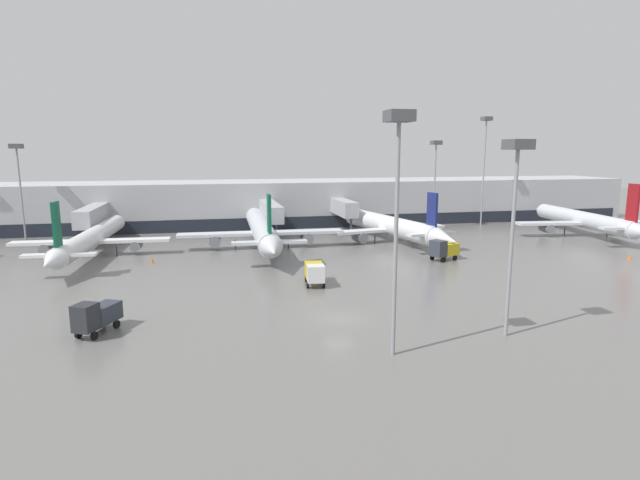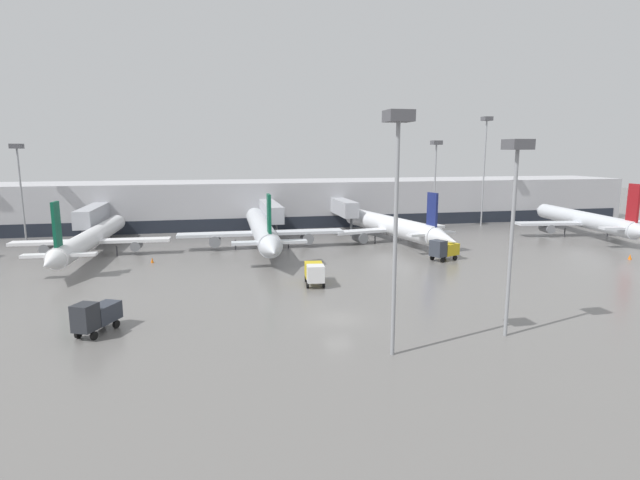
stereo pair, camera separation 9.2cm
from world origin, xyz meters
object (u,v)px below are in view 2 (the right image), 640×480
traffic_cone_0 (630,257)px  apron_light_mast_0 (397,164)px  parked_jet_0 (390,226)px  service_truck_1 (315,272)px  traffic_cone_3 (152,260)px  parked_jet_1 (92,238)px  service_truck_0 (444,249)px  traffic_cone_4 (258,242)px  parked_jet_3 (262,229)px  apron_light_mast_6 (18,163)px  service_truck_3 (96,315)px  apron_light_mast_5 (516,180)px  apron_light_mast_4 (486,142)px  parked_jet_2 (585,220)px  apron_light_mast_3 (436,159)px

traffic_cone_0 → apron_light_mast_0: (-44.64, -24.62, 13.72)m
parked_jet_0 → service_truck_1: 30.69m
service_truck_1 → traffic_cone_3: (-19.39, 15.91, -1.14)m
parked_jet_1 → service_truck_0: bearing=-103.3°
service_truck_1 → traffic_cone_3: 25.11m
traffic_cone_4 → parked_jet_1: bearing=-170.3°
parked_jet_1 → apron_light_mast_0: size_ratio=2.16×
parked_jet_3 → apron_light_mast_6: (-38.92, 15.91, 10.07)m
service_truck_3 → apron_light_mast_5: size_ratio=0.30×
parked_jet_1 → traffic_cone_0: bearing=-101.6°
service_truck_0 → service_truck_3: (-41.15, -20.25, -0.03)m
traffic_cone_3 → traffic_cone_4: 19.04m
parked_jet_1 → apron_light_mast_0: apron_light_mast_0 is taller
service_truck_1 → apron_light_mast_6: (-42.58, 39.21, 11.54)m
apron_light_mast_6 → apron_light_mast_5: bearing=-46.8°
traffic_cone_0 → apron_light_mast_5: 42.98m
traffic_cone_4 → apron_light_mast_0: size_ratio=0.04×
parked_jet_1 → apron_light_mast_6: apron_light_mast_6 is taller
parked_jet_3 → service_truck_3: (-17.26, -34.64, -1.40)m
apron_light_mast_4 → parked_jet_0: bearing=-150.6°
parked_jet_2 → service_truck_3: parked_jet_2 is taller
service_truck_3 → apron_light_mast_3: 71.91m
apron_light_mast_6 → parked_jet_2: bearing=-9.8°
apron_light_mast_4 → apron_light_mast_6: bearing=179.8°
traffic_cone_0 → apron_light_mast_6: bearing=158.3°
service_truck_1 → apron_light_mast_5: bearing=39.2°
parked_jet_2 → traffic_cone_4: (-58.22, 4.59, -2.57)m
service_truck_0 → service_truck_1: (-20.23, -8.90, -0.09)m
parked_jet_2 → service_truck_0: size_ratio=7.55×
parked_jet_3 → traffic_cone_0: bearing=-110.0°
service_truck_0 → parked_jet_3: bearing=-54.0°
parked_jet_2 → apron_light_mast_5: bearing=142.0°
traffic_cone_3 → apron_light_mast_5: size_ratio=0.05×
parked_jet_2 → service_truck_1: (-54.32, -22.40, -1.38)m
service_truck_0 → apron_light_mast_4: apron_light_mast_4 is taller
service_truck_0 → traffic_cone_4: size_ratio=7.03×
parked_jet_3 → apron_light_mast_0: bearing=-171.8°
parked_jet_1 → service_truck_0: (48.65, -13.91, -1.01)m
traffic_cone_3 → apron_light_mast_6: 35.23m
service_truck_3 → apron_light_mast_4: apron_light_mast_4 is taller
parked_jet_3 → traffic_cone_0: size_ratio=54.96×
service_truck_0 → traffic_cone_0: (26.05, -5.06, -1.24)m
apron_light_mast_3 → apron_light_mast_5: 58.78m
traffic_cone_4 → apron_light_mast_4: 51.44m
service_truck_1 → traffic_cone_0: (46.28, 3.84, -1.15)m
parked_jet_2 → apron_light_mast_6: 98.87m
parked_jet_1 → traffic_cone_3: (9.02, -6.90, -2.24)m
parked_jet_2 → service_truck_0: (-34.09, -13.50, -1.29)m
apron_light_mast_0 → service_truck_0: bearing=57.9°
apron_light_mast_0 → apron_light_mast_5: bearing=9.2°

